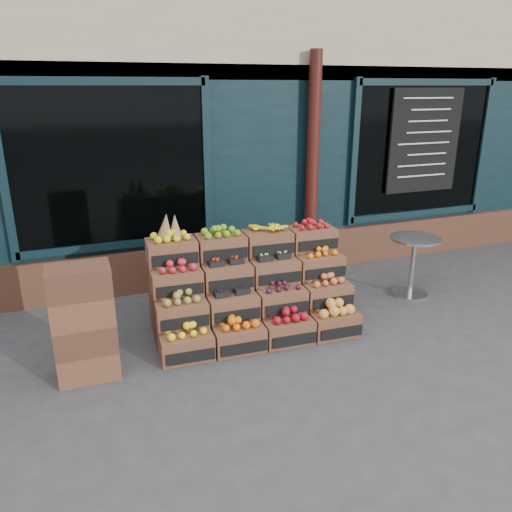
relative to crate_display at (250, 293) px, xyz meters
name	(u,v)px	position (x,y,z in m)	size (l,w,h in m)	color
ground	(296,345)	(0.31, -0.60, -0.44)	(60.00, 60.00, 0.00)	#3B3B3D
shop_facade	(180,104)	(0.32, 4.51, 1.96)	(12.00, 6.24, 4.80)	black
crate_display	(250,293)	(0.00, 0.00, 0.00)	(2.31, 1.22, 1.41)	brown
spare_crates	(84,323)	(-1.85, -0.40, 0.14)	(0.58, 0.41, 1.15)	brown
bistro_table	(413,259)	(2.38, 0.11, 0.08)	(0.66, 0.66, 0.83)	silver
shopkeeper	(123,214)	(-1.11, 2.38, 0.49)	(0.68, 0.44, 1.86)	#134516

